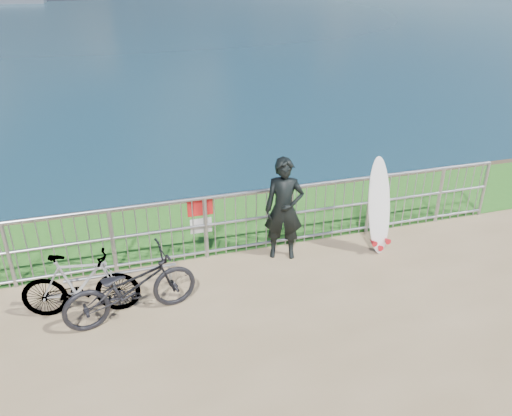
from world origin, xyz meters
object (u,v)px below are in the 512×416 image
object	(u,v)px
surfer	(284,209)
bicycle_near	(131,287)
surfboard	(379,210)
bicycle_far	(80,284)

from	to	relation	value
surfer	bicycle_near	bearing A→B (deg)	-140.19
surfboard	bicycle_far	world-z (taller)	surfboard
bicycle_near	bicycle_far	bearing A→B (deg)	56.41
surfboard	bicycle_far	bearing A→B (deg)	-175.62
surfer	surfboard	world-z (taller)	surfer
bicycle_near	bicycle_far	size ratio (longest dim) A/B	1.15
surfer	surfboard	size ratio (longest dim) A/B	1.04
bicycle_near	bicycle_far	xyz separation A→B (m)	(-0.66, 0.28, -0.00)
surfer	bicycle_near	distance (m)	2.76
bicycle_near	bicycle_far	world-z (taller)	bicycle_near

